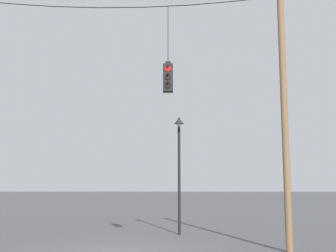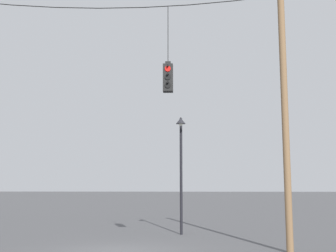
# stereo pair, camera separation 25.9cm
# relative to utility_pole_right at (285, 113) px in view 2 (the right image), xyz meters

# --- Properties ---
(utility_pole_right) EXTENTS (0.23, 0.23, 9.16)m
(utility_pole_right) POSITION_rel_utility_pole_right_xyz_m (0.00, 0.00, 0.00)
(utility_pole_right) COLOR brown
(utility_pole_right) RESTS_ON ground_plane
(span_wire) EXTENTS (11.20, 0.03, 0.40)m
(span_wire) POSITION_rel_utility_pole_right_xyz_m (-5.60, 0.00, 3.95)
(span_wire) COLOR black
(traffic_light_over_intersection) EXTENTS (0.34, 0.46, 3.09)m
(traffic_light_over_intersection) POSITION_rel_utility_pole_right_xyz_m (-3.95, -0.01, 1.28)
(traffic_light_over_intersection) COLOR black
(street_lamp) EXTENTS (0.42, 0.74, 5.14)m
(street_lamp) POSITION_rel_utility_pole_right_xyz_m (-3.57, 4.53, -0.98)
(street_lamp) COLOR black
(street_lamp) RESTS_ON ground_plane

